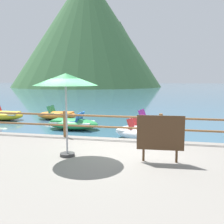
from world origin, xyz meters
The scene contains 11 objects.
ground_plane centered at (0.00, 40.00, 0.00)m, with size 200.00×200.00×0.00m, color #38607A.
promenade_dock centered at (0.00, -2.20, 0.20)m, with size 28.00×8.00×0.40m, color gray.
dock_railing centered at (0.00, 1.55, 0.97)m, with size 23.92×0.12×0.95m.
sign_board centered at (1.75, -0.57, 1.13)m, with size 1.18×0.12×1.19m.
beach_umbrella centered at (-0.73, -0.62, 2.45)m, with size 1.70×1.70×2.24m.
pedal_boat_0 centered at (0.90, 6.92, 0.25)m, with size 2.44×1.72×0.82m.
pedal_boat_3 centered at (-7.86, 6.64, 0.30)m, with size 2.63×1.45×0.88m.
pedal_boat_4 centered at (-2.69, 4.87, 0.28)m, with size 2.60×1.31×0.86m.
pedal_boat_5 centered at (-4.80, 7.68, 0.26)m, with size 2.58×1.45×0.83m.
pedal_boat_6 centered at (0.89, 3.34, 0.30)m, with size 2.60×1.97×0.89m.
cliff_headland centered at (-21.95, 72.72, 16.50)m, with size 46.25×46.25×35.17m.
Camera 1 is at (1.92, -6.99, 2.50)m, focal length 41.14 mm.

